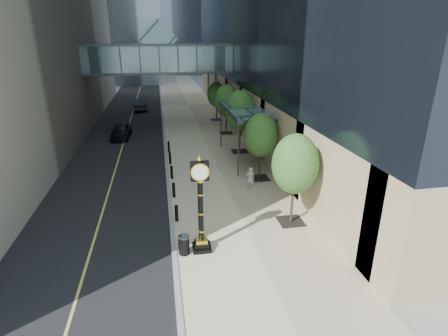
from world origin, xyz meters
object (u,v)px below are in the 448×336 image
(street_clock, at_px, (201,212))
(car_near, at_px, (121,131))
(trash_bin, at_px, (184,245))
(pedestrian, at_px, (250,178))
(car_far, at_px, (140,105))

(street_clock, xyz_separation_m, car_near, (-5.68, 21.61, -1.35))
(street_clock, relative_size, trash_bin, 5.27)
(pedestrian, distance_m, car_near, 17.92)
(pedestrian, bearing_deg, street_clock, 67.86)
(trash_bin, distance_m, car_near, 22.35)
(street_clock, bearing_deg, pedestrian, 58.88)
(street_clock, bearing_deg, car_far, 97.81)
(trash_bin, height_order, pedestrian, pedestrian)
(street_clock, xyz_separation_m, car_far, (-4.38, 35.95, -1.32))
(car_near, relative_size, car_far, 0.93)
(trash_bin, height_order, car_near, car_near)
(pedestrian, relative_size, car_near, 0.36)
(trash_bin, bearing_deg, car_near, 102.44)
(pedestrian, bearing_deg, car_near, -46.98)
(car_far, bearing_deg, street_clock, 91.07)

